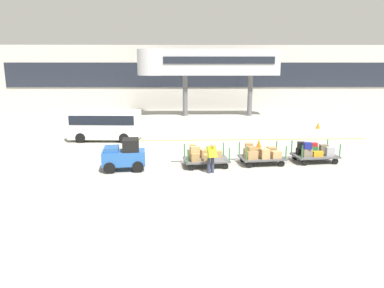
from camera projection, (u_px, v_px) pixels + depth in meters
The scene contains 12 objects.
ground_plane at pixel (213, 170), 17.90m from camera, with size 120.00×120.00×0.00m, color #9E9B91.
apron_lead_line at pixel (222, 140), 25.14m from camera, with size 20.65×0.20×0.01m, color yellow.
terminal_building at pixel (198, 78), 42.47m from camera, with size 46.80×2.51×7.49m.
jet_bridge at pixel (202, 63), 36.27m from camera, with size 14.41×3.00×6.79m.
baggage_tug at pixel (124, 155), 17.72m from camera, with size 2.23×1.47×1.58m.
baggage_cart_lead at pixel (203, 156), 18.37m from camera, with size 3.07×1.70×1.16m.
baggage_cart_middle at pixel (260, 154), 18.77m from camera, with size 3.07×1.70×1.11m.
baggage_cart_tail at pixel (314, 152), 19.24m from camera, with size 3.07×1.70×1.17m.
baggage_handler at pixel (211, 156), 17.12m from camera, with size 0.52×0.53×1.56m.
shuttle_van at pixel (105, 123), 24.77m from camera, with size 4.88×2.13×2.10m.
safety_cone_near at pixel (318, 125), 29.68m from camera, with size 0.36×0.36×0.55m, color orange.
safety_cone_far at pixel (259, 144), 22.63m from camera, with size 0.36×0.36×0.55m, color #EA590F.
Camera 1 is at (-1.29, -17.19, 5.10)m, focal length 33.24 mm.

